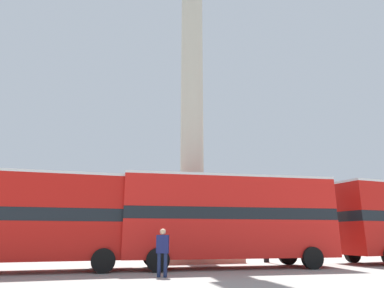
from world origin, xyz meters
TOP-DOWN VIEW (x-y plane):
  - ground_plane at (0.00, 0.00)m, footprint 200.00×200.00m
  - monument_column at (0.00, 0.00)m, footprint 4.91×4.91m
  - bus_b at (0.47, -5.00)m, footprint 10.43×3.51m
  - bus_c at (-8.98, -4.41)m, footprint 10.05×2.80m
  - street_lamp at (3.80, -2.31)m, footprint 0.38×0.38m
  - pedestrian_near_lamp at (-3.35, -7.62)m, footprint 0.50×0.37m

SIDE VIEW (x-z plane):
  - ground_plane at x=0.00m, z-range 0.00..0.00m
  - pedestrian_near_lamp at x=-3.35m, z-range 0.12..1.90m
  - bus_c at x=-8.98m, z-range 0.23..4.43m
  - bus_b at x=0.47m, z-range 0.23..4.57m
  - street_lamp at x=3.80m, z-range 0.10..5.05m
  - monument_column at x=0.00m, z-range -4.18..20.88m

